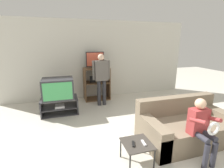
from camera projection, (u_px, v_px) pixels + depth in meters
name	position (u px, v px, depth m)	size (l,w,h in m)	color
wall_back	(100.00, 60.00, 5.59)	(6.40, 0.06, 2.60)	beige
tv_stand	(60.00, 106.00, 4.40)	(0.95, 0.57, 0.43)	#38383D
television_main	(58.00, 88.00, 4.29)	(0.78, 0.61, 0.53)	#2D2D33
media_shelf	(97.00, 83.00, 5.43)	(0.84, 0.50, 1.07)	brown
television_flat	(95.00, 60.00, 5.25)	(0.59, 0.20, 0.52)	black
snack_table	(137.00, 145.00, 2.53)	(0.44, 0.44, 0.36)	#38332D
remote_control_black	(133.00, 144.00, 2.48)	(0.04, 0.14, 0.02)	black
remote_control_white	(144.00, 143.00, 2.51)	(0.04, 0.14, 0.02)	silver
couch	(185.00, 126.00, 3.19)	(1.78, 0.94, 0.79)	#756651
person_standing_adult	(101.00, 75.00, 4.80)	(0.53, 0.20, 1.56)	#2D2D33
person_seated_child	(202.00, 125.00, 2.56)	(0.33, 0.43, 1.03)	#2D2D38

